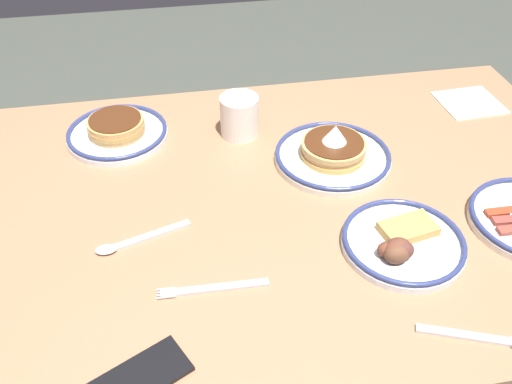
{
  "coord_description": "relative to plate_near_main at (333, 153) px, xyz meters",
  "views": [
    {
      "loc": [
        0.2,
        0.84,
        1.48
      ],
      "look_at": [
        0.05,
        0.01,
        0.77
      ],
      "focal_mm": 38.85,
      "sensor_mm": 36.0,
      "label": 1
    }
  ],
  "objects": [
    {
      "name": "dining_table",
      "position": [
        0.14,
        0.11,
        -0.12
      ],
      "size": [
        1.44,
        0.94,
        0.74
      ],
      "color": "#9E704F",
      "rests_on": "ground_plane"
    },
    {
      "name": "plate_near_main",
      "position": [
        0.0,
        0.0,
        0.0
      ],
      "size": [
        0.26,
        0.26,
        0.09
      ],
      "color": "silver",
      "rests_on": "dining_table"
    },
    {
      "name": "plate_center_pancakes",
      "position": [
        -0.05,
        0.29,
        -0.01
      ],
      "size": [
        0.23,
        0.23,
        0.05
      ],
      "color": "white",
      "rests_on": "dining_table"
    },
    {
      "name": "plate_far_companion",
      "position": [
        0.47,
        -0.18,
        -0.0
      ],
      "size": [
        0.24,
        0.24,
        0.05
      ],
      "color": "white",
      "rests_on": "dining_table"
    },
    {
      "name": "coffee_mug",
      "position": [
        0.19,
        -0.15,
        0.03
      ],
      "size": [
        0.09,
        0.12,
        0.1
      ],
      "color": "white",
      "rests_on": "dining_table"
    },
    {
      "name": "cell_phone",
      "position": [
        0.43,
        0.47,
        -0.02
      ],
      "size": [
        0.16,
        0.13,
        0.01
      ],
      "primitive_type": "cube",
      "rotation": [
        0.0,
        0.0,
        0.46
      ],
      "color": "black",
      "rests_on": "dining_table"
    },
    {
      "name": "paper_napkin",
      "position": [
        -0.42,
        -0.18,
        -0.02
      ],
      "size": [
        0.16,
        0.15,
        0.0
      ],
      "primitive_type": "cube",
      "rotation": [
        0.0,
        0.0,
        0.05
      ],
      "color": "white",
      "rests_on": "dining_table"
    },
    {
      "name": "fork_near",
      "position": [
        -0.09,
        0.49,
        -0.02
      ],
      "size": [
        0.17,
        0.08,
        0.01
      ],
      "color": "silver",
      "rests_on": "dining_table"
    },
    {
      "name": "fork_far",
      "position": [
        0.31,
        0.32,
        -0.02
      ],
      "size": [
        0.19,
        0.02,
        0.01
      ],
      "color": "silver",
      "rests_on": "dining_table"
    },
    {
      "name": "tea_spoon",
      "position": [
        0.45,
        0.18,
        -0.02
      ],
      "size": [
        0.18,
        0.07,
        0.01
      ],
      "color": "silver",
      "rests_on": "dining_table"
    }
  ]
}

